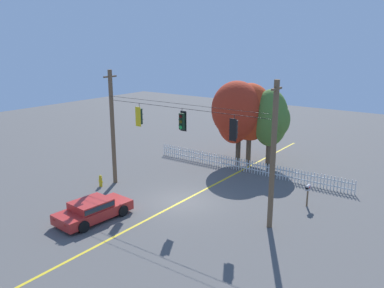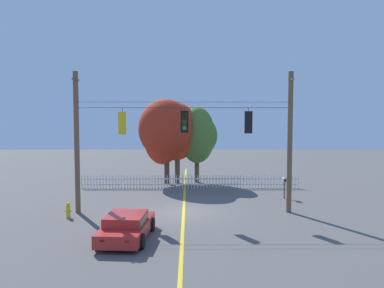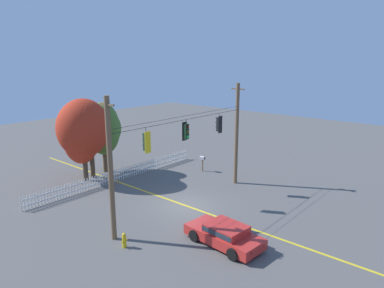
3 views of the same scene
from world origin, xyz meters
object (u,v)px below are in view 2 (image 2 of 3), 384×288
autumn_maple_mid (174,132)px  roadside_mailbox (284,181)px  traffic_signal_southbound_primary (184,122)px  fire_hydrant (68,210)px  traffic_signal_eastbound_side (123,123)px  autumn_maple_near_fence (165,131)px  autumn_oak_far_east (198,135)px  traffic_signal_westbound_side (248,122)px  parked_car (127,226)px

autumn_maple_mid → roadside_mailbox: autumn_maple_mid is taller
traffic_signal_southbound_primary → fire_hydrant: (-6.14, -1.14, -4.66)m
traffic_signal_eastbound_side → autumn_maple_mid: 10.42m
roadside_mailbox → autumn_maple_near_fence: bearing=146.3°
traffic_signal_eastbound_side → autumn_oak_far_east: 11.11m
fire_hydrant → roadside_mailbox: bearing=21.5°
autumn_maple_near_fence → fire_hydrant: size_ratio=8.16×
fire_hydrant → autumn_oak_far_east: bearing=57.6°
traffic_signal_southbound_primary → autumn_oak_far_east: autumn_oak_far_east is taller
traffic_signal_eastbound_side → traffic_signal_westbound_side: 6.90m
traffic_signal_southbound_primary → autumn_maple_mid: bearing=95.5°
autumn_maple_near_fence → autumn_maple_mid: (0.66, 0.86, -0.07)m
traffic_signal_westbound_side → autumn_maple_mid: size_ratio=0.22×
traffic_signal_eastbound_side → fire_hydrant: bearing=-157.8°
parked_car → traffic_signal_westbound_side: bearing=39.2°
traffic_signal_eastbound_side → parked_car: 6.63m
parked_car → fire_hydrant: parked_car is taller
autumn_maple_mid → roadside_mailbox: (7.42, -6.26, -2.95)m
traffic_signal_southbound_primary → autumn_maple_mid: autumn_maple_mid is taller
autumn_maple_mid → roadside_mailbox: 10.15m
autumn_maple_mid → parked_car: autumn_maple_mid is taller
autumn_maple_near_fence → fire_hydrant: (-4.51, -10.36, -3.73)m
traffic_signal_southbound_primary → parked_car: 7.08m
traffic_signal_southbound_primary → traffic_signal_westbound_side: size_ratio=0.97×
traffic_signal_eastbound_side → traffic_signal_westbound_side: (6.90, 0.00, 0.05)m
fire_hydrant → parked_car: bearing=-46.0°
autumn_maple_near_fence → roadside_mailbox: size_ratio=4.86×
autumn_maple_near_fence → traffic_signal_westbound_side: bearing=-60.9°
traffic_signal_southbound_primary → roadside_mailbox: bearing=30.6°
traffic_signal_westbound_side → autumn_maple_mid: 11.09m
traffic_signal_westbound_side → autumn_maple_near_fence: bearing=119.1°
autumn_maple_near_fence → parked_car: bearing=-93.5°
autumn_maple_near_fence → autumn_oak_far_east: size_ratio=1.10×
traffic_signal_eastbound_side → autumn_maple_mid: bearing=76.5°
traffic_signal_westbound_side → traffic_signal_eastbound_side: bearing=-180.0°
traffic_signal_westbound_side → autumn_maple_mid: bearing=113.9°
autumn_maple_mid → parked_car: bearing=-95.8°
traffic_signal_southbound_primary → fire_hydrant: traffic_signal_southbound_primary is taller
traffic_signal_southbound_primary → traffic_signal_westbound_side: 3.50m
traffic_signal_westbound_side → parked_car: size_ratio=0.32×
traffic_signal_westbound_side → roadside_mailbox: 6.23m
roadside_mailbox → autumn_oak_far_east: bearing=130.9°
traffic_signal_eastbound_side → autumn_maple_near_fence: size_ratio=0.22×
autumn_oak_far_east → traffic_signal_southbound_primary: bearing=-95.7°
traffic_signal_westbound_side → roadside_mailbox: bearing=52.5°
parked_car → roadside_mailbox: bearing=44.3°
autumn_maple_mid → fire_hydrant: (-5.17, -11.22, -3.66)m
traffic_signal_westbound_side → autumn_maple_mid: (-4.48, 10.10, -0.97)m
traffic_signal_southbound_primary → autumn_maple_mid: (-0.97, 10.08, -0.99)m
traffic_signal_eastbound_side → parked_car: traffic_signal_eastbound_side is taller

